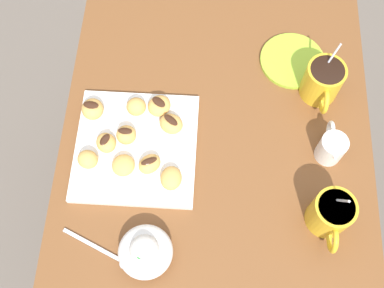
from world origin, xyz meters
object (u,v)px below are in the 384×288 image
object	(u,v)px
saucer_lime_left	(292,61)
beignet_8	(126,133)
ice_cream_bowl	(145,251)
beignet_0	(106,143)
beignet_4	(171,124)
beignet_1	(88,159)
dining_table	(213,167)
beignet_3	(136,107)
coffee_mug_mustard_right	(331,214)
coffee_mug_mustard_left	(323,81)
beignet_7	(93,109)
cream_pitcher_white	(332,147)
beignet_9	(159,106)
pastry_plate_square	(136,147)
beignet_2	(171,178)
beignet_6	(150,164)
beignet_5	(123,165)

from	to	relation	value
saucer_lime_left	beignet_8	distance (m)	0.46
ice_cream_bowl	beignet_0	xyz separation A→B (m)	(-0.24, -0.11, -0.00)
beignet_4	beignet_8	distance (m)	0.10
beignet_1	beignet_8	xyz separation A→B (m)	(-0.07, 0.08, 0.00)
dining_table	beignet_3	xyz separation A→B (m)	(-0.07, -0.19, 0.18)
coffee_mug_mustard_right	beignet_0	size ratio (longest dim) A/B	3.00
beignet_0	coffee_mug_mustard_left	bearing A→B (deg)	109.89
beignet_4	beignet_7	xyz separation A→B (m)	(-0.03, -0.19, 0.00)
cream_pitcher_white	beignet_7	distance (m)	0.55
dining_table	beignet_8	xyz separation A→B (m)	(-0.00, -0.20, 0.18)
cream_pitcher_white	beignet_9	distance (m)	0.40
beignet_8	beignet_9	xyz separation A→B (m)	(-0.08, 0.07, -0.00)
pastry_plate_square	saucer_lime_left	xyz separation A→B (m)	(-0.26, 0.37, -0.00)
beignet_2	beignet_4	xyz separation A→B (m)	(-0.13, -0.01, 0.00)
coffee_mug_mustard_left	cream_pitcher_white	bearing A→B (deg)	5.04
saucer_lime_left	beignet_4	world-z (taller)	beignet_4
beignet_9	dining_table	bearing A→B (deg)	59.72
dining_table	beignet_2	bearing A→B (deg)	-44.73
beignet_3	beignet_4	distance (m)	0.09
beignet_1	beignet_8	bearing A→B (deg)	130.75
ice_cream_bowl	beignet_9	xyz separation A→B (m)	(-0.34, -0.00, -0.00)
pastry_plate_square	beignet_6	world-z (taller)	beignet_6
beignet_2	beignet_6	xyz separation A→B (m)	(-0.03, -0.05, -0.00)
beignet_5	beignet_9	distance (m)	0.17
cream_pitcher_white	beignet_1	xyz separation A→B (m)	(0.06, -0.54, -0.01)
ice_cream_bowl	beignet_9	bearing A→B (deg)	-179.85
pastry_plate_square	beignet_5	distance (m)	0.06
coffee_mug_mustard_left	beignet_3	bearing A→B (deg)	-79.01
beignet_5	beignet_6	distance (m)	0.06
beignet_7	beignet_8	bearing A→B (deg)	56.49
coffee_mug_mustard_right	beignet_2	xyz separation A→B (m)	(-0.07, -0.34, -0.02)
beignet_3	beignet_6	distance (m)	0.15
beignet_5	ice_cream_bowl	bearing A→B (deg)	19.92
beignet_1	beignet_8	distance (m)	0.10
pastry_plate_square	beignet_1	world-z (taller)	beignet_1
cream_pitcher_white	beignet_8	distance (m)	0.46
ice_cream_bowl	beignet_1	size ratio (longest dim) A/B	2.42
pastry_plate_square	beignet_8	distance (m)	0.04
beignet_1	saucer_lime_left	bearing A→B (deg)	123.23
coffee_mug_mustard_left	beignet_8	size ratio (longest dim) A/B	3.27
dining_table	beignet_5	distance (m)	0.28
coffee_mug_mustard_left	ice_cream_bowl	distance (m)	0.56
beignet_0	beignet_2	size ratio (longest dim) A/B	0.90
beignet_9	beignet_8	bearing A→B (deg)	-41.87
beignet_8	beignet_4	bearing A→B (deg)	106.80
cream_pitcher_white	beignet_4	bearing A→B (deg)	-96.19
beignet_1	cream_pitcher_white	bearing A→B (deg)	96.21
dining_table	ice_cream_bowl	distance (m)	0.34
beignet_7	coffee_mug_mustard_right	bearing A→B (deg)	67.30
coffee_mug_mustard_right	ice_cream_bowl	distance (m)	0.39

